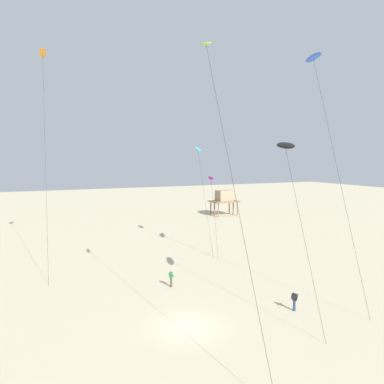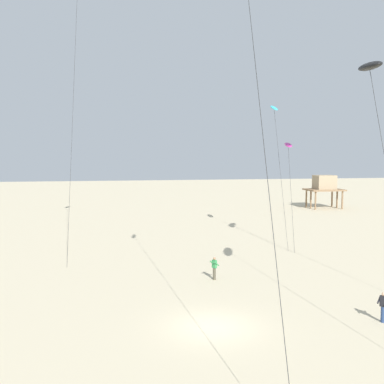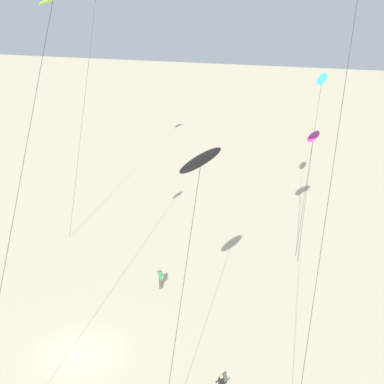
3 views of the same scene
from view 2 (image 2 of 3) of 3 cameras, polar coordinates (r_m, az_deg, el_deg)
ground_plane at (r=24.71m, az=2.66°, el=-16.83°), size 260.00×260.00×0.00m
kite_black at (r=25.50m, az=21.78°, el=14.60°), size 1.91×7.04×14.14m
kite_magenta at (r=44.10m, az=12.20°, el=5.78°), size 1.19×3.64×10.35m
kite_cyan at (r=48.02m, az=10.46°, el=10.33°), size 1.08×6.89×14.41m
kite_flyer_nearest at (r=27.07m, az=23.22°, el=-13.26°), size 0.72×0.73×1.67m
kite_flyer_middle at (r=32.90m, az=2.87°, el=-9.62°), size 0.71×0.72×1.67m
stilt_house at (r=77.87m, az=16.54°, el=0.89°), size 5.91×4.40×5.54m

